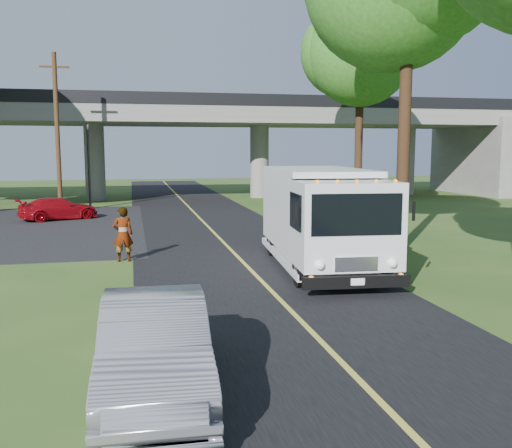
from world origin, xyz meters
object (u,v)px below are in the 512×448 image
object	(u,v)px
tree_right_far	(365,64)
red_sedan	(58,209)
traffic_signal	(88,157)
pedestrian	(123,234)
utility_pole	(57,132)
step_van	(322,215)
silver_sedan	(155,347)

from	to	relation	value
tree_right_far	red_sedan	world-z (taller)	tree_right_far
traffic_signal	pedestrian	xyz separation A→B (m)	(2.20, -17.21, -2.29)
pedestrian	utility_pole	bearing A→B (deg)	-80.42
tree_right_far	step_van	world-z (taller)	tree_right_far
tree_right_far	pedestrian	xyz separation A→B (m)	(-13.01, -11.05, -7.39)
traffic_signal	red_sedan	xyz separation A→B (m)	(-1.24, -5.20, -2.62)
utility_pole	red_sedan	size ratio (longest dim) A/B	2.24
red_sedan	utility_pole	bearing A→B (deg)	-19.06
tree_right_far	pedestrian	size ratio (longest dim) A/B	6.06
step_van	red_sedan	bearing A→B (deg)	127.72
traffic_signal	tree_right_far	distance (m)	17.18
traffic_signal	silver_sedan	xyz separation A→B (m)	(2.80, -27.79, -2.46)
traffic_signal	pedestrian	world-z (taller)	traffic_signal
silver_sedan	pedestrian	size ratio (longest dim) A/B	2.47
utility_pole	red_sedan	distance (m)	5.14
red_sedan	silver_sedan	bearing A→B (deg)	166.41
tree_right_far	pedestrian	distance (m)	18.60
utility_pole	silver_sedan	bearing A→B (deg)	-80.53
silver_sedan	pedestrian	world-z (taller)	pedestrian
traffic_signal	tree_right_far	world-z (taller)	tree_right_far
step_van	red_sedan	distance (m)	17.31
traffic_signal	silver_sedan	size ratio (longest dim) A/B	1.16
step_van	pedestrian	world-z (taller)	step_van
utility_pole	step_van	size ratio (longest dim) A/B	1.20
pedestrian	silver_sedan	bearing A→B (deg)	89.16
red_sedan	silver_sedan	world-z (taller)	silver_sedan
utility_pole	pedestrian	size ratio (longest dim) A/B	4.96
red_sedan	silver_sedan	size ratio (longest dim) A/B	0.90
step_van	red_sedan	world-z (taller)	step_van
tree_right_far	step_van	distance (m)	16.59
utility_pole	step_van	world-z (taller)	utility_pole
tree_right_far	pedestrian	bearing A→B (deg)	-139.65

